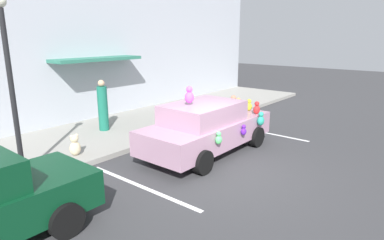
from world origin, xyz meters
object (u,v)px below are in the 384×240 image
Objects in this scene: teddy_bear_on_sidewalk at (75,146)px; street_lamp_post at (9,71)px; plush_covered_car at (207,127)px; pedestrian_near_shopfront at (103,107)px.

street_lamp_post is (-1.54, -0.20, 2.23)m from teddy_bear_on_sidewalk.
street_lamp_post reaches higher than plush_covered_car.
plush_covered_car is 5.30m from street_lamp_post.
plush_covered_car is 1.08× the size of street_lamp_post.
street_lamp_post is (-4.42, 2.27, 1.86)m from plush_covered_car.
street_lamp_post reaches higher than pedestrian_near_shopfront.
pedestrian_near_shopfront is (-0.80, 3.98, 0.19)m from plush_covered_car.
plush_covered_car reaches higher than pedestrian_near_shopfront.
pedestrian_near_shopfront is at bearing 25.33° from street_lamp_post.
plush_covered_car is 2.50× the size of pedestrian_near_shopfront.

